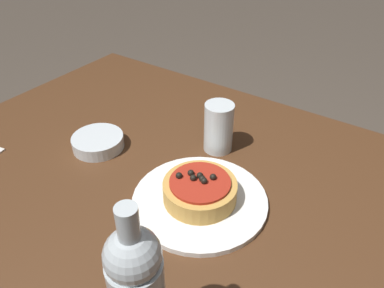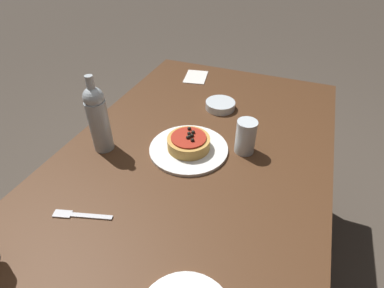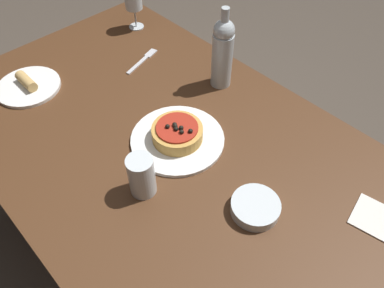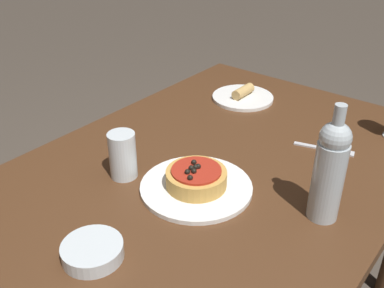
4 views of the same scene
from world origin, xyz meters
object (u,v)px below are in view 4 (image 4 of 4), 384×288
object	(u,v)px
pizza	(196,178)
dining_table	(195,205)
dinner_plate	(196,187)
wine_bottle	(330,169)
water_cup	(123,155)
side_plate	(243,96)
side_bowl	(92,251)
fork	(328,149)

from	to	relation	value
pizza	dining_table	bearing A→B (deg)	-137.73
dinner_plate	wine_bottle	distance (m)	0.34
water_cup	wine_bottle	bearing A→B (deg)	109.33
dining_table	side_plate	world-z (taller)	side_plate
side_bowl	fork	size ratio (longest dim) A/B	0.75
side_bowl	fork	bearing A→B (deg)	164.26
wine_bottle	fork	world-z (taller)	wine_bottle
side_plate	dining_table	bearing A→B (deg)	19.67
wine_bottle	water_cup	size ratio (longest dim) A/B	2.26
side_bowl	fork	distance (m)	0.74
dinner_plate	pizza	distance (m)	0.03
water_cup	side_bowl	world-z (taller)	water_cup
side_bowl	side_plate	bearing A→B (deg)	-167.58
side_plate	side_bowl	bearing A→B (deg)	12.42
dinner_plate	side_bowl	bearing A→B (deg)	-3.53
dinner_plate	wine_bottle	world-z (taller)	wine_bottle
wine_bottle	pizza	bearing A→B (deg)	-71.34
side_bowl	wine_bottle	bearing A→B (deg)	143.32
wine_bottle	dining_table	bearing A→B (deg)	-77.78
water_cup	dining_table	bearing A→B (deg)	121.73
dining_table	dinner_plate	distance (m)	0.10
dinner_plate	side_bowl	xyz separation A→B (m)	(0.32, -0.02, 0.01)
dinner_plate	pizza	world-z (taller)	pizza
dining_table	side_bowl	distance (m)	0.37
water_cup	side_bowl	bearing A→B (deg)	33.68
dining_table	dinner_plate	bearing A→B (deg)	42.49
wine_bottle	water_cup	distance (m)	0.52
fork	side_plate	world-z (taller)	side_plate
water_cup	fork	size ratio (longest dim) A/B	0.74
dining_table	wine_bottle	bearing A→B (deg)	102.22
fork	side_plate	xyz separation A→B (m)	(-0.15, -0.39, 0.01)
wine_bottle	water_cup	xyz separation A→B (m)	(0.17, -0.48, -0.07)
pizza	water_cup	size ratio (longest dim) A/B	1.22
pizza	wine_bottle	xyz separation A→B (m)	(-0.10, 0.30, 0.09)
fork	side_plate	bearing A→B (deg)	143.15
side_bowl	side_plate	size ratio (longest dim) A/B	0.59
dining_table	fork	distance (m)	0.43
dinner_plate	fork	world-z (taller)	dinner_plate
water_cup	fork	distance (m)	0.60
dinner_plate	fork	size ratio (longest dim) A/B	1.67
wine_bottle	side_plate	distance (m)	0.68
dining_table	pizza	xyz separation A→B (m)	(0.03, 0.03, 0.12)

